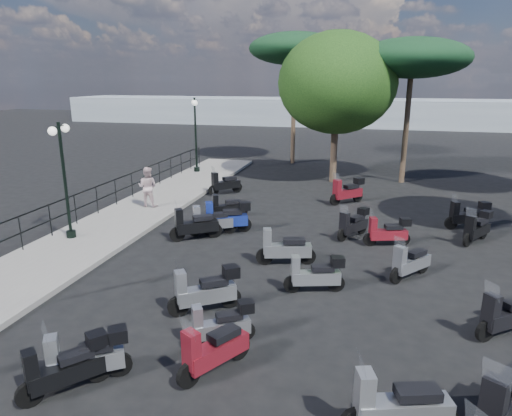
% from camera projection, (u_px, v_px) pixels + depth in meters
% --- Properties ---
extents(ground, '(120.00, 120.00, 0.00)m').
position_uv_depth(ground, '(259.00, 293.00, 11.69)').
color(ground, black).
rests_on(ground, ground).
extents(sidewalk, '(3.00, 30.00, 0.15)m').
position_uv_depth(sidewalk, '(101.00, 233.00, 16.03)').
color(sidewalk, slate).
rests_on(sidewalk, ground).
extents(railing, '(0.04, 26.04, 1.10)m').
position_uv_depth(railing, '(63.00, 209.00, 15.93)').
color(railing, black).
rests_on(railing, sidewalk).
extents(lamp_post_1, '(0.44, 1.11, 3.83)m').
position_uv_depth(lamp_post_1, '(64.00, 173.00, 14.75)').
color(lamp_post_1, black).
rests_on(lamp_post_1, sidewalk).
extents(lamp_post_2, '(0.67, 1.13, 4.12)m').
position_uv_depth(lamp_post_2, '(196.00, 130.00, 25.59)').
color(lamp_post_2, black).
rests_on(lamp_post_2, sidewalk).
extents(pedestrian_far, '(0.84, 0.67, 1.66)m').
position_uv_depth(pedestrian_far, '(148.00, 187.00, 18.83)').
color(pedestrian_far, '#C8ABB0').
rests_on(pedestrian_far, sidewalk).
extents(scooter_1, '(1.43, 1.06, 1.30)m').
position_uv_depth(scooter_1, '(86.00, 358.00, 8.13)').
color(scooter_1, black).
rests_on(scooter_1, ground).
extents(scooter_2, '(1.53, 1.16, 1.41)m').
position_uv_depth(scooter_2, '(205.00, 291.00, 10.61)').
color(scooter_2, black).
rests_on(scooter_2, ground).
extents(scooter_3, '(1.56, 1.12, 1.44)m').
position_uv_depth(scooter_3, '(195.00, 226.00, 15.41)').
color(scooter_3, black).
rests_on(scooter_3, ground).
extents(scooter_4, '(1.72, 1.00, 1.47)m').
position_uv_depth(scooter_4, '(226.00, 218.00, 16.09)').
color(scooter_4, black).
rests_on(scooter_4, ground).
extents(scooter_5, '(1.32, 1.29, 1.39)m').
position_uv_depth(scooter_5, '(225.00, 184.00, 21.57)').
color(scooter_5, black).
rests_on(scooter_5, ground).
extents(scooter_7, '(1.15, 1.33, 1.28)m').
position_uv_depth(scooter_7, '(65.00, 368.00, 7.85)').
color(scooter_7, black).
rests_on(scooter_7, ground).
extents(scooter_8, '(1.00, 1.52, 1.36)m').
position_uv_depth(scooter_8, '(213.00, 351.00, 8.38)').
color(scooter_8, black).
rests_on(scooter_8, ground).
extents(scooter_9, '(1.55, 0.97, 1.36)m').
position_uv_depth(scooter_9, '(211.00, 222.00, 15.91)').
color(scooter_9, black).
rests_on(scooter_9, ground).
extents(scooter_10, '(1.74, 0.74, 1.41)m').
position_uv_depth(scooter_10, '(284.00, 249.00, 13.35)').
color(scooter_10, black).
rests_on(scooter_10, ground).
extents(scooter_11, '(1.41, 0.93, 1.26)m').
position_uv_depth(scooter_11, '(227.00, 208.00, 17.78)').
color(scooter_11, black).
rests_on(scooter_11, ground).
extents(scooter_12, '(1.33, 0.92, 1.19)m').
position_uv_depth(scooter_12, '(221.00, 325.00, 9.32)').
color(scooter_12, black).
rests_on(scooter_12, ground).
extents(scooter_13, '(1.79, 0.82, 1.46)m').
position_uv_depth(scooter_13, '(398.00, 408.00, 6.88)').
color(scooter_13, black).
rests_on(scooter_13, ground).
extents(scooter_14, '(1.54, 0.70, 1.26)m').
position_uv_depth(scooter_14, '(315.00, 275.00, 11.62)').
color(scooter_14, black).
rests_on(scooter_14, ground).
extents(scooter_15, '(1.51, 0.69, 1.24)m').
position_uv_depth(scooter_15, '(388.00, 232.00, 14.87)').
color(scooter_15, black).
rests_on(scooter_15, ground).
extents(scooter_16, '(1.41, 1.37, 1.43)m').
position_uv_depth(scooter_16, '(347.00, 191.00, 19.92)').
color(scooter_16, black).
rests_on(scooter_16, ground).
extents(scooter_19, '(1.12, 1.34, 1.31)m').
position_uv_depth(scooter_19, '(410.00, 263.00, 12.42)').
color(scooter_19, black).
rests_on(scooter_19, ground).
extents(scooter_20, '(1.00, 1.40, 1.26)m').
position_uv_depth(scooter_20, '(353.00, 224.00, 15.65)').
color(scooter_20, black).
rests_on(scooter_20, ground).
extents(scooter_21, '(1.59, 0.81, 1.32)m').
position_uv_depth(scooter_21, '(468.00, 216.00, 16.54)').
color(scooter_21, black).
rests_on(scooter_21, ground).
extents(scooter_24, '(1.14, 1.63, 1.49)m').
position_uv_depth(scooter_24, '(505.00, 400.00, 7.02)').
color(scooter_24, black).
rests_on(scooter_24, ground).
extents(scooter_25, '(1.42, 1.16, 1.34)m').
position_uv_depth(scooter_25, '(508.00, 314.00, 9.64)').
color(scooter_25, black).
rests_on(scooter_25, ground).
extents(scooter_27, '(1.08, 1.43, 1.31)m').
position_uv_depth(scooter_27, '(477.00, 228.00, 15.17)').
color(scooter_27, black).
rests_on(scooter_27, ground).
extents(broadleaf_tree, '(5.98, 5.98, 7.62)m').
position_uv_depth(broadleaf_tree, '(337.00, 83.00, 22.94)').
color(broadleaf_tree, '#38281E').
rests_on(broadleaf_tree, ground).
extents(pine_0, '(5.66, 5.66, 7.25)m').
position_uv_depth(pine_0, '(412.00, 59.00, 22.42)').
color(pine_0, '#38281E').
rests_on(pine_0, ground).
extents(pine_2, '(5.62, 5.62, 8.03)m').
position_uv_depth(pine_2, '(295.00, 49.00, 27.71)').
color(pine_2, '#38281E').
rests_on(pine_2, ground).
extents(distant_hills, '(70.00, 8.00, 3.00)m').
position_uv_depth(distant_hills, '(353.00, 112.00, 53.18)').
color(distant_hills, gray).
rests_on(distant_hills, ground).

